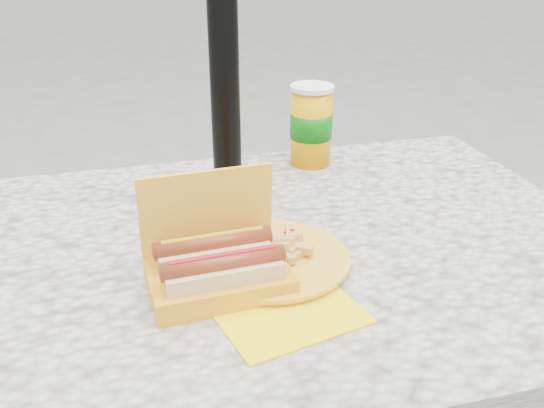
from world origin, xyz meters
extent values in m
cube|color=beige|center=(0.00, 0.00, 0.72)|extent=(1.20, 0.80, 0.05)
cylinder|color=black|center=(0.50, 0.30, 0.35)|extent=(0.07, 0.07, 0.70)
cylinder|color=black|center=(0.00, 0.16, 1.10)|extent=(0.05, 0.05, 2.20)
cube|color=gold|center=(-0.07, -0.11, 0.77)|extent=(0.20, 0.14, 0.03)
cube|color=gold|center=(-0.07, -0.05, 0.85)|extent=(0.19, 0.02, 0.13)
cube|color=tan|center=(-0.07, -0.14, 0.79)|extent=(0.16, 0.05, 0.04)
cylinder|color=#913D15|center=(-0.07, -0.14, 0.81)|extent=(0.17, 0.03, 0.03)
cylinder|color=maroon|center=(-0.07, -0.14, 0.82)|extent=(0.15, 0.02, 0.01)
cube|color=tan|center=(-0.07, -0.08, 0.79)|extent=(0.16, 0.05, 0.04)
cylinder|color=#913D15|center=(-0.07, -0.08, 0.81)|extent=(0.17, 0.03, 0.03)
cylinder|color=#B89F0D|center=(-0.07, -0.08, 0.82)|extent=(0.15, 0.02, 0.01)
cube|color=#FFDD03|center=(0.00, -0.17, 0.75)|extent=(0.22, 0.22, 0.00)
cylinder|color=gold|center=(0.02, -0.07, 0.76)|extent=(0.23, 0.23, 0.01)
cylinder|color=gold|center=(0.02, -0.07, 0.76)|extent=(0.24, 0.24, 0.01)
cube|color=gold|center=(0.01, -0.07, 0.78)|extent=(0.06, 0.02, 0.01)
cube|color=gold|center=(0.03, -0.07, 0.78)|extent=(0.05, 0.05, 0.01)
cube|color=gold|center=(0.01, -0.10, 0.78)|extent=(0.02, 0.06, 0.01)
cube|color=gold|center=(0.02, -0.03, 0.79)|extent=(0.04, 0.06, 0.01)
cube|color=gold|center=(0.00, -0.04, 0.79)|extent=(0.05, 0.05, 0.01)
cube|color=gold|center=(0.01, -0.08, 0.78)|extent=(0.05, 0.05, 0.01)
cube|color=gold|center=(0.02, -0.07, 0.77)|extent=(0.06, 0.02, 0.01)
cube|color=gold|center=(0.06, -0.04, 0.78)|extent=(0.03, 0.06, 0.01)
cube|color=gold|center=(0.02, -0.07, 0.79)|extent=(0.05, 0.05, 0.01)
cube|color=gold|center=(0.04, -0.06, 0.78)|extent=(0.06, 0.03, 0.01)
cube|color=gold|center=(0.05, -0.09, 0.77)|extent=(0.06, 0.04, 0.01)
cube|color=gold|center=(0.02, -0.08, 0.79)|extent=(0.06, 0.02, 0.01)
cube|color=gold|center=(-0.02, -0.10, 0.78)|extent=(0.06, 0.03, 0.01)
cube|color=gold|center=(0.05, -0.07, 0.78)|extent=(0.05, 0.04, 0.01)
cube|color=gold|center=(0.00, -0.08, 0.79)|extent=(0.06, 0.03, 0.01)
cube|color=gold|center=(0.02, -0.07, 0.78)|extent=(0.06, 0.01, 0.01)
cube|color=gold|center=(0.02, -0.07, 0.79)|extent=(0.06, 0.02, 0.01)
cube|color=gold|center=(0.04, -0.08, 0.77)|extent=(0.01, 0.06, 0.01)
ellipsoid|color=maroon|center=(-0.03, -0.03, 0.77)|extent=(0.05, 0.05, 0.01)
cube|color=#A90101|center=(0.03, -0.05, 0.78)|extent=(0.08, 0.07, 0.00)
cylinder|color=#EE9800|center=(0.21, 0.32, 0.83)|extent=(0.08, 0.08, 0.16)
cylinder|color=#065D07|center=(0.21, 0.32, 0.83)|extent=(0.09, 0.09, 0.05)
cylinder|color=white|center=(0.21, 0.32, 0.91)|extent=(0.09, 0.09, 0.01)
camera|label=1|loc=(-0.19, -0.83, 1.23)|focal=40.00mm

